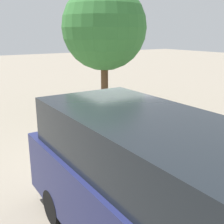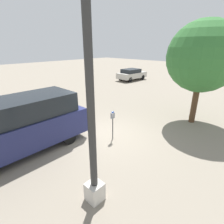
% 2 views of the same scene
% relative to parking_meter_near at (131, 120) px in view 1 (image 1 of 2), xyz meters
% --- Properties ---
extents(ground_plane, '(80.00, 80.00, 0.00)m').
position_rel_parking_meter_near_xyz_m(ground_plane, '(0.01, -0.47, -1.02)').
color(ground_plane, gray).
extents(parking_meter_near, '(0.22, 0.14, 1.39)m').
position_rel_parking_meter_near_xyz_m(parking_meter_near, '(0.00, 0.00, 0.00)').
color(parking_meter_near, '#4C4C4C').
rests_on(parking_meter_near, ground).
extents(parked_van, '(5.17, 2.06, 2.24)m').
position_rel_parking_meter_near_xyz_m(parked_van, '(3.19, -2.03, 0.17)').
color(parked_van, navy).
rests_on(parked_van, ground).
extents(street_tree, '(3.58, 3.58, 5.36)m').
position_rel_parking_meter_near_xyz_m(street_tree, '(-4.54, 1.97, 2.54)').
color(street_tree, '#513823').
rests_on(street_tree, ground).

